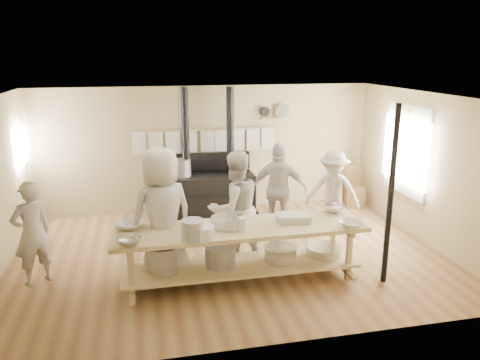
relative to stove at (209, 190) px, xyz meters
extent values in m
plane|color=brown|center=(0.01, -2.12, -0.52)|extent=(7.00, 7.00, 0.00)
plane|color=tan|center=(0.01, 0.38, 0.78)|extent=(7.00, 0.00, 7.00)
plane|color=tan|center=(0.01, -4.62, 0.78)|extent=(7.00, 0.00, 7.00)
plane|color=tan|center=(3.51, -2.12, 0.78)|extent=(0.00, 5.00, 5.00)
plane|color=tan|center=(0.01, -2.12, 2.08)|extent=(7.00, 7.00, 0.00)
cube|color=beige|center=(3.48, -1.52, 0.98)|extent=(0.06, 1.35, 1.65)
plane|color=white|center=(3.44, -1.52, 0.98)|extent=(0.00, 1.50, 1.50)
cube|color=beige|center=(3.43, -1.52, 0.98)|extent=(0.02, 0.03, 1.50)
plane|color=white|center=(-3.44, -0.12, 1.08)|extent=(0.00, 0.90, 0.90)
cube|color=black|center=(0.01, -0.02, -0.10)|extent=(1.80, 0.70, 0.85)
cube|color=black|center=(0.01, -0.02, -0.47)|extent=(1.90, 0.75, 0.10)
cube|color=black|center=(0.01, 0.28, 0.53)|extent=(1.80, 0.12, 0.35)
cylinder|color=black|center=(-0.44, 0.03, 1.20)|extent=(0.15, 0.15, 1.75)
cylinder|color=black|center=(0.46, 0.03, 1.20)|extent=(0.15, 0.15, 1.75)
cylinder|color=#B2B2B7|center=(-0.54, -0.02, 0.50)|extent=(0.36, 0.36, 0.34)
cylinder|color=gray|center=(0.56, -0.07, 0.48)|extent=(0.30, 0.30, 0.30)
cylinder|color=tan|center=(0.01, 0.28, 1.20)|extent=(3.00, 0.04, 0.04)
cube|color=white|center=(-1.34, 0.28, 0.98)|extent=(0.28, 0.01, 0.46)
cube|color=white|center=(-1.01, 0.28, 0.98)|extent=(0.28, 0.01, 0.46)
cube|color=white|center=(-0.67, 0.28, 0.98)|extent=(0.28, 0.01, 0.46)
cube|color=white|center=(-0.33, 0.28, 0.98)|extent=(0.28, 0.01, 0.46)
cube|color=white|center=(0.01, 0.28, 0.98)|extent=(0.28, 0.01, 0.46)
cube|color=white|center=(0.34, 0.28, 0.98)|extent=(0.28, 0.01, 0.46)
cube|color=white|center=(0.68, 0.28, 0.98)|extent=(0.28, 0.01, 0.46)
cube|color=white|center=(1.02, 0.28, 0.98)|extent=(0.28, 0.01, 0.46)
cube|color=white|center=(1.36, 0.28, 0.98)|extent=(0.28, 0.01, 0.46)
cube|color=tan|center=(1.41, 0.30, 1.38)|extent=(0.50, 0.14, 0.03)
cylinder|color=black|center=(1.26, 0.32, 1.53)|extent=(0.20, 0.04, 0.20)
cylinder|color=silver|center=(1.63, 0.32, 1.53)|extent=(0.32, 0.03, 0.32)
cube|color=tan|center=(0.01, -3.02, 0.30)|extent=(3.60, 0.90, 0.06)
cube|color=tan|center=(0.01, -3.02, -0.27)|extent=(3.40, 0.80, 0.04)
cube|color=tan|center=(0.01, -3.02, -0.32)|extent=(3.30, 0.06, 0.06)
cube|color=tan|center=(-1.54, -3.32, -0.10)|extent=(0.07, 0.07, 0.85)
cube|color=tan|center=(-1.54, -2.72, -0.10)|extent=(0.07, 0.07, 0.85)
cube|color=tan|center=(1.56, -3.32, -0.10)|extent=(0.07, 0.07, 0.85)
cube|color=tan|center=(1.56, -2.72, -0.10)|extent=(0.07, 0.07, 0.85)
cylinder|color=#B2B2B7|center=(-1.09, -3.02, -0.06)|extent=(0.40, 0.40, 0.38)
cylinder|color=gray|center=(-0.29, -3.02, -0.10)|extent=(0.44, 0.44, 0.30)
cylinder|color=silver|center=(0.61, -3.02, -0.14)|extent=(0.48, 0.48, 0.22)
cylinder|color=silver|center=(1.31, -3.02, -0.18)|extent=(0.52, 0.52, 0.14)
cylinder|color=black|center=(2.06, -3.47, 0.78)|extent=(0.08, 0.08, 2.60)
imported|color=beige|center=(-2.90, -2.43, 0.25)|extent=(0.67, 0.61, 1.53)
imported|color=beige|center=(0.06, -2.37, 0.39)|extent=(1.04, 0.90, 1.81)
imported|color=beige|center=(-1.08, -2.70, 0.48)|extent=(1.15, 0.99, 1.99)
imported|color=beige|center=(1.08, -1.36, 0.33)|extent=(1.08, 0.72, 1.70)
imported|color=beige|center=(2.11, -1.40, 0.25)|extent=(1.14, 1.01, 1.53)
cube|color=brown|center=(3.16, -0.17, -0.31)|extent=(0.48, 0.48, 0.42)
cube|color=brown|center=(3.20, 0.01, 0.09)|extent=(0.39, 0.13, 0.47)
imported|color=white|center=(-1.54, -2.74, 0.38)|extent=(0.47, 0.47, 0.09)
imported|color=silver|center=(-1.54, -3.35, 0.38)|extent=(0.45, 0.45, 0.10)
imported|color=white|center=(1.56, -3.35, 0.37)|extent=(0.50, 0.50, 0.09)
imported|color=silver|center=(1.56, -2.69, 0.38)|extent=(0.42, 0.42, 0.11)
cube|color=#B2B2B7|center=(0.81, -2.95, 0.38)|extent=(0.51, 0.37, 0.11)
cylinder|color=silver|center=(-0.18, -2.98, 0.40)|extent=(0.58, 0.58, 0.15)
cylinder|color=gray|center=(-0.71, -3.35, 0.47)|extent=(0.30, 0.30, 0.28)
cylinder|color=white|center=(-0.57, -3.35, 0.42)|extent=(0.32, 0.32, 0.18)
cylinder|color=white|center=(-0.01, -3.18, 0.43)|extent=(0.13, 0.13, 0.20)
camera|label=1|loc=(-1.32, -9.12, 2.74)|focal=35.00mm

